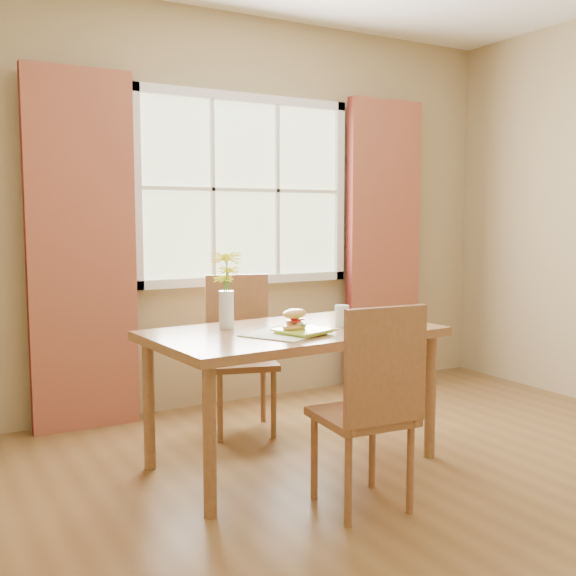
{
  "coord_description": "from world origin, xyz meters",
  "views": [
    {
      "loc": [
        -2.08,
        -2.41,
        1.31
      ],
      "look_at": [
        -0.39,
        0.56,
        0.95
      ],
      "focal_mm": 42.0,
      "sensor_mm": 36.0,
      "label": 1
    }
  ],
  "objects_px": {
    "croissant_sandwich": "(295,320)",
    "water_glass": "(342,316)",
    "dining_table": "(293,343)",
    "chair_far": "(240,345)",
    "flower_vase": "(226,282)",
    "chair_near": "(371,400)"
  },
  "relations": [
    {
      "from": "croissant_sandwich",
      "to": "water_glass",
      "type": "xyz_separation_m",
      "value": [
        0.34,
        0.08,
        -0.02
      ]
    },
    {
      "from": "chair_far",
      "to": "water_glass",
      "type": "bearing_deg",
      "value": -55.38
    },
    {
      "from": "water_glass",
      "to": "flower_vase",
      "type": "xyz_separation_m",
      "value": [
        -0.57,
        0.25,
        0.19
      ]
    },
    {
      "from": "dining_table",
      "to": "water_glass",
      "type": "relative_size",
      "value": 13.49
    },
    {
      "from": "chair_far",
      "to": "croissant_sandwich",
      "type": "distance_m",
      "value": 0.88
    },
    {
      "from": "chair_near",
      "to": "chair_far",
      "type": "xyz_separation_m",
      "value": [
        0.03,
        1.4,
        0.01
      ]
    },
    {
      "from": "water_glass",
      "to": "flower_vase",
      "type": "height_order",
      "value": "flower_vase"
    },
    {
      "from": "dining_table",
      "to": "chair_far",
      "type": "xyz_separation_m",
      "value": [
        0.02,
        0.7,
        -0.13
      ]
    },
    {
      "from": "dining_table",
      "to": "croissant_sandwich",
      "type": "distance_m",
      "value": 0.21
    },
    {
      "from": "croissant_sandwich",
      "to": "chair_far",
      "type": "bearing_deg",
      "value": 64.17
    },
    {
      "from": "dining_table",
      "to": "chair_near",
      "type": "xyz_separation_m",
      "value": [
        -0.01,
        -0.7,
        -0.14
      ]
    },
    {
      "from": "chair_near",
      "to": "croissant_sandwich",
      "type": "relative_size",
      "value": 5.39
    },
    {
      "from": "chair_near",
      "to": "chair_far",
      "type": "distance_m",
      "value": 1.4
    },
    {
      "from": "water_glass",
      "to": "chair_far",
      "type": "bearing_deg",
      "value": 108.48
    },
    {
      "from": "water_glass",
      "to": "flower_vase",
      "type": "relative_size",
      "value": 0.28
    },
    {
      "from": "dining_table",
      "to": "chair_far",
      "type": "relative_size",
      "value": 1.62
    },
    {
      "from": "chair_near",
      "to": "chair_far",
      "type": "height_order",
      "value": "chair_far"
    },
    {
      "from": "dining_table",
      "to": "water_glass",
      "type": "xyz_separation_m",
      "value": [
        0.27,
        -0.05,
        0.13
      ]
    },
    {
      "from": "chair_near",
      "to": "flower_vase",
      "type": "relative_size",
      "value": 2.3
    },
    {
      "from": "chair_near",
      "to": "croissant_sandwich",
      "type": "height_order",
      "value": "chair_near"
    },
    {
      "from": "flower_vase",
      "to": "chair_far",
      "type": "bearing_deg",
      "value": 57.83
    },
    {
      "from": "chair_far",
      "to": "flower_vase",
      "type": "relative_size",
      "value": 2.33
    }
  ]
}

